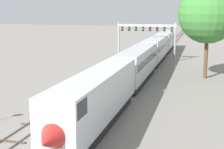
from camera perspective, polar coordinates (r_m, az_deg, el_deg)
The scene contains 6 objects.
ground_plane at distance 28.08m, azimuth -8.37°, elevation -10.40°, with size 400.00×400.00×0.00m, color gray.
track_main at distance 85.04m, azimuth 8.94°, elevation 3.88°, with size 2.60×200.00×0.16m.
track_near at distance 66.29m, azimuth 2.40°, elevation 2.07°, with size 2.60×160.00×0.16m.
passenger_train at distance 57.80m, azimuth 6.19°, elevation 3.27°, with size 3.04×78.32×4.80m.
signal_gantry at distance 69.06m, azimuth 5.82°, elevation 7.10°, with size 12.10×0.49×7.69m.
trackside_tree_left at distance 52.08m, azimuth 15.90°, elevation 9.85°, with size 8.79×8.79×14.03m.
Camera 1 is at (10.48, -24.02, 10.09)m, focal length 54.23 mm.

